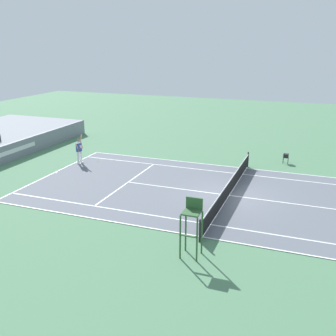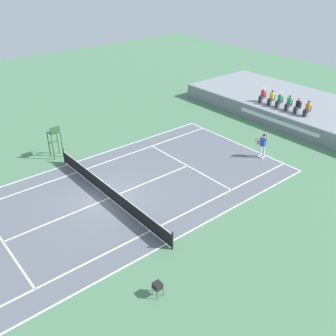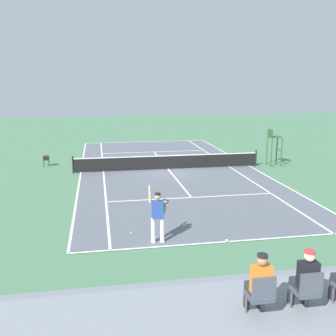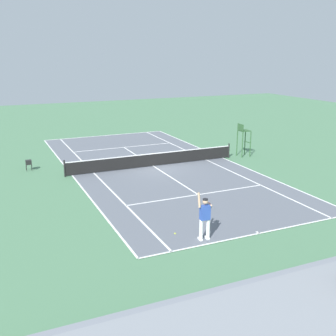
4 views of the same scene
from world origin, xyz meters
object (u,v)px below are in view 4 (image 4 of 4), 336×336
Objects in this scene: tennis_player at (205,218)px; ball_hopper at (29,162)px; tennis_ball at (175,234)px; umpire_chair at (243,136)px.

tennis_player is 14.89m from ball_hopper.
ball_hopper reaches higher than tennis_ball.
tennis_player is 2.98× the size of ball_hopper.
tennis_player is at bearing 50.12° from umpire_chair.
tennis_ball is 14.86m from umpire_chair.
tennis_ball is at bearing -49.16° from tennis_player.
umpire_chair reaches higher than ball_hopper.
umpire_chair is (-10.44, -10.46, 1.52)m from tennis_ball.
umpire_chair is (-9.58, -11.46, 0.56)m from tennis_player.
tennis_player is at bearing 111.20° from ball_hopper.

